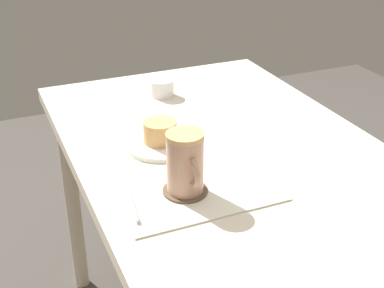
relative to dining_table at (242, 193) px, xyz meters
The scene contains 8 objects.
dining_table is the anchor object (origin of this frame).
placemat 0.18m from the dining_table, 105.96° to the right, with size 0.45×0.34×0.00m, color silver.
pastry_plate 0.23m from the dining_table, 134.09° to the right, with size 0.18×0.18×0.01m, color silver.
pastry 0.24m from the dining_table, 134.09° to the right, with size 0.08×0.08×0.05m, color #E0A860.
coffee_coaster 0.21m from the dining_table, 68.59° to the right, with size 0.09×0.09×0.01m, color brown.
coffee_mug 0.24m from the dining_table, 67.97° to the right, with size 0.11×0.08×0.13m.
teaspoon 0.32m from the dining_table, 75.76° to the right, with size 0.01×0.01×0.13m, color silver.
sugar_bowl 0.47m from the dining_table, behind, with size 0.07×0.07×0.05m, color white.
Camera 1 is at (0.94, -0.53, 1.36)m, focal length 50.00 mm.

